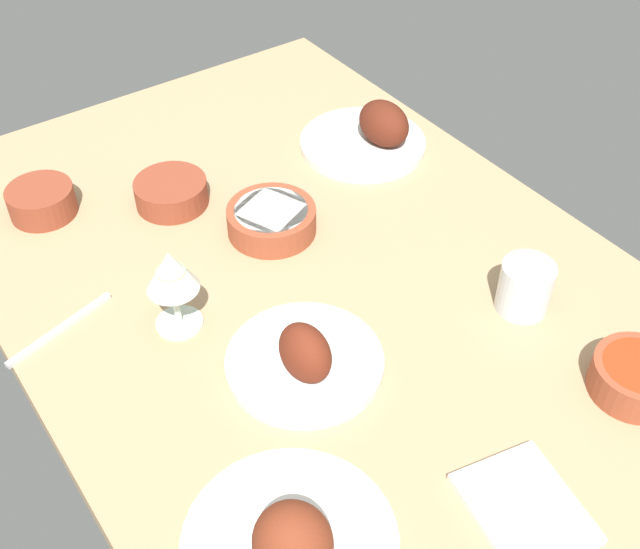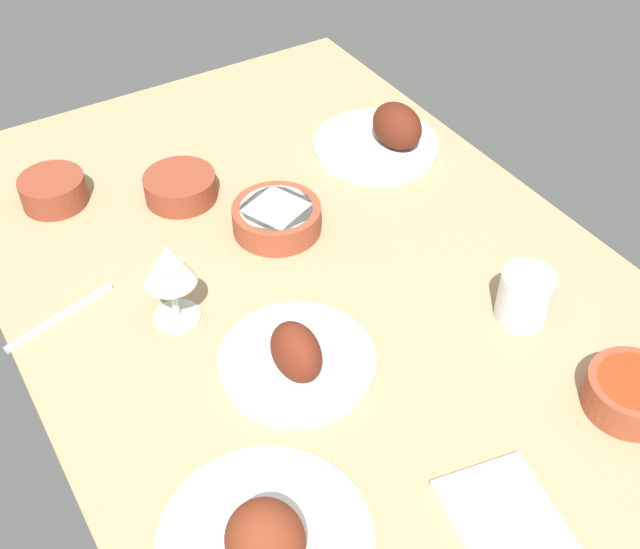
# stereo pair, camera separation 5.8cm
# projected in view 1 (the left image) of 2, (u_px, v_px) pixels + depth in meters

# --- Properties ---
(dining_table) EXTENTS (1.40, 0.90, 0.04)m
(dining_table) POSITION_uv_depth(u_px,v_px,m) (320.00, 293.00, 1.26)
(dining_table) COLOR tan
(dining_table) RESTS_ON ground
(plate_near_viewer) EXTENTS (0.22, 0.22, 0.10)m
(plate_near_viewer) POSITION_uv_depth(u_px,v_px,m) (305.00, 359.00, 1.10)
(plate_near_viewer) COLOR silver
(plate_near_viewer) RESTS_ON dining_table
(plate_far_side) EXTENTS (0.25, 0.25, 0.10)m
(plate_far_side) POSITION_uv_depth(u_px,v_px,m) (291.00, 543.00, 0.89)
(plate_far_side) COLOR silver
(plate_far_side) RESTS_ON dining_table
(plate_center_main) EXTENTS (0.24, 0.24, 0.09)m
(plate_center_main) POSITION_uv_depth(u_px,v_px,m) (372.00, 135.00, 1.50)
(plate_center_main) COLOR silver
(plate_center_main) RESTS_ON dining_table
(bowl_onions) EXTENTS (0.13, 0.13, 0.05)m
(bowl_onions) POSITION_uv_depth(u_px,v_px,m) (171.00, 191.00, 1.38)
(bowl_onions) COLOR brown
(bowl_onions) RESTS_ON dining_table
(bowl_cream) EXTENTS (0.15, 0.15, 0.05)m
(bowl_cream) POSITION_uv_depth(u_px,v_px,m) (272.00, 219.00, 1.32)
(bowl_cream) COLOR brown
(bowl_cream) RESTS_ON dining_table
(bowl_soup) EXTENTS (0.11, 0.11, 0.05)m
(bowl_soup) POSITION_uv_depth(u_px,v_px,m) (41.00, 200.00, 1.36)
(bowl_soup) COLOR brown
(bowl_soup) RESTS_ON dining_table
(bowl_sauce) EXTENTS (0.12, 0.12, 0.05)m
(bowl_sauce) POSITION_uv_depth(u_px,v_px,m) (637.00, 376.00, 1.07)
(bowl_sauce) COLOR brown
(bowl_sauce) RESTS_ON dining_table
(wine_glass) EXTENTS (0.08, 0.08, 0.14)m
(wine_glass) POSITION_uv_depth(u_px,v_px,m) (171.00, 275.00, 1.11)
(wine_glass) COLOR silver
(wine_glass) RESTS_ON dining_table
(water_tumbler) EXTENTS (0.08, 0.08, 0.08)m
(water_tumbler) POSITION_uv_depth(u_px,v_px,m) (525.00, 287.00, 1.18)
(water_tumbler) COLOR silver
(water_tumbler) RESTS_ON dining_table
(folded_napkin) EXTENTS (0.17, 0.15, 0.01)m
(folded_napkin) POSITION_uv_depth(u_px,v_px,m) (524.00, 508.00, 0.95)
(folded_napkin) COLOR white
(folded_napkin) RESTS_ON dining_table
(fork_loose) EXTENTS (0.06, 0.18, 0.01)m
(fork_loose) POSITION_uv_depth(u_px,v_px,m) (60.00, 329.00, 1.17)
(fork_loose) COLOR silver
(fork_loose) RESTS_ON dining_table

